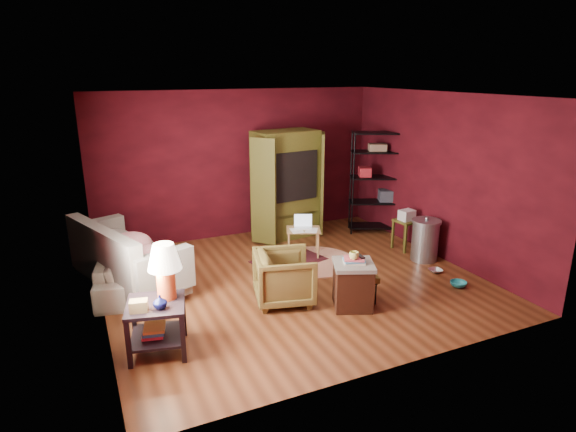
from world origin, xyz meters
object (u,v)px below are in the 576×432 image
armchair (284,275)px  laptop_desk (303,232)px  hamper (353,284)px  tv_armoire (286,183)px  wire_shelving (376,178)px  side_table (161,288)px  sofa (126,263)px

armchair → laptop_desk: 1.78m
hamper → tv_armoire: (0.39, 3.08, 0.73)m
hamper → armchair: bearing=145.7°
tv_armoire → laptop_desk: bearing=-106.1°
tv_armoire → wire_shelving: bearing=-22.5°
laptop_desk → wire_shelving: bearing=41.3°
wire_shelving → side_table: bearing=-126.5°
sofa → armchair: 2.43m
sofa → wire_shelving: 4.96m
laptop_desk → wire_shelving: size_ratio=0.36×
hamper → tv_armoire: bearing=82.7°
sofa → wire_shelving: wire_shelving is taller
hamper → laptop_desk: bearing=83.5°
armchair → tv_armoire: bearing=-10.6°
armchair → tv_armoire: 2.88m
side_table → laptop_desk: size_ratio=1.78×
wire_shelving → tv_armoire: bearing=-170.6°
sofa → armchair: armchair is taller
wire_shelving → armchair: bearing=-119.9°
hamper → side_table: bearing=179.3°
side_table → wire_shelving: 5.35m
hamper → laptop_desk: size_ratio=1.04×
laptop_desk → tv_armoire: tv_armoire is taller
armchair → tv_armoire: (1.18, 2.54, 0.67)m
armchair → wire_shelving: (2.91, 2.07, 0.70)m
laptop_desk → wire_shelving: (1.90, 0.61, 0.66)m
hamper → laptop_desk: (0.23, 1.99, 0.10)m
sofa → side_table: size_ratio=1.45×
armchair → laptop_desk: bearing=-20.5°
hamper → tv_armoire: 3.19m
sofa → laptop_desk: sofa is taller
side_table → wire_shelving: size_ratio=0.64×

